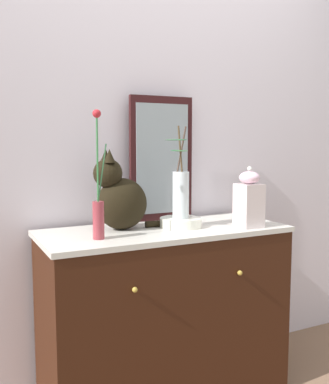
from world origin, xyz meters
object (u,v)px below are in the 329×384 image
(mirror_leaning, at_px, (162,159))
(cat_sitting, at_px, (119,197))
(vase_glass_clear, at_px, (181,192))
(jar_lidded_porcelain, at_px, (249,200))
(bowl_porcelain, at_px, (181,222))
(sideboard, at_px, (165,313))
(vase_slim_green, at_px, (98,207))

(mirror_leaning, height_order, cat_sitting, mirror_leaning)
(vase_glass_clear, xyz_separation_m, jar_lidded_porcelain, (0.30, -0.15, -0.04))
(cat_sitting, bearing_deg, vase_glass_clear, -14.23)
(mirror_leaning, xyz_separation_m, bowl_porcelain, (-0.01, -0.23, -0.31))
(bowl_porcelain, bearing_deg, vase_glass_clear, 146.11)
(vase_glass_clear, relative_size, jar_lidded_porcelain, 1.50)
(sideboard, height_order, jar_lidded_porcelain, jar_lidded_porcelain)
(sideboard, relative_size, vase_glass_clear, 2.67)
(vase_slim_green, xyz_separation_m, bowl_porcelain, (0.45, 0.08, -0.12))
(mirror_leaning, bearing_deg, sideboard, -112.96)
(mirror_leaning, relative_size, bowl_porcelain, 3.18)
(cat_sitting, relative_size, jar_lidded_porcelain, 1.36)
(sideboard, relative_size, mirror_leaning, 1.82)
(cat_sitting, xyz_separation_m, vase_slim_green, (-0.16, -0.16, -0.02))
(mirror_leaning, relative_size, cat_sitting, 1.62)
(jar_lidded_porcelain, bearing_deg, mirror_leaning, 127.58)
(sideboard, bearing_deg, vase_slim_green, -166.78)
(jar_lidded_porcelain, bearing_deg, sideboard, 158.62)
(vase_glass_clear, bearing_deg, vase_slim_green, -169.70)
(vase_slim_green, distance_m, jar_lidded_porcelain, 0.76)
(mirror_leaning, xyz_separation_m, vase_glass_clear, (-0.01, -0.23, -0.16))
(cat_sitting, bearing_deg, jar_lidded_porcelain, -20.64)
(sideboard, bearing_deg, mirror_leaning, 67.04)
(cat_sitting, height_order, jar_lidded_porcelain, cat_sitting)
(bowl_porcelain, relative_size, jar_lidded_porcelain, 0.69)
(vase_slim_green, bearing_deg, jar_lidded_porcelain, -5.15)
(vase_glass_clear, bearing_deg, bowl_porcelain, -33.89)
(bowl_porcelain, bearing_deg, cat_sitting, 165.72)
(sideboard, height_order, vase_glass_clear, vase_glass_clear)
(vase_slim_green, relative_size, jar_lidded_porcelain, 1.85)
(sideboard, height_order, mirror_leaning, mirror_leaning)
(sideboard, height_order, cat_sitting, cat_sitting)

